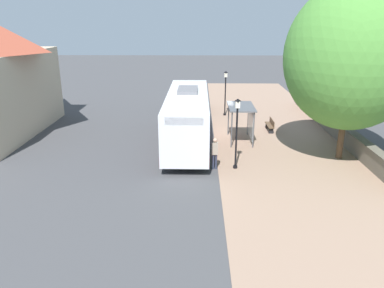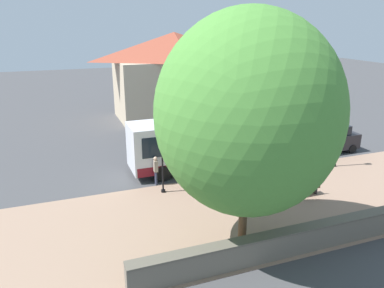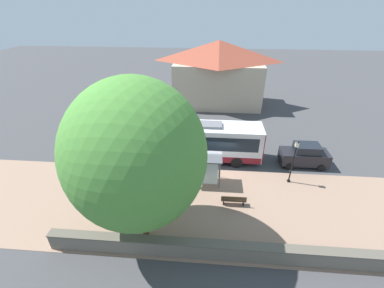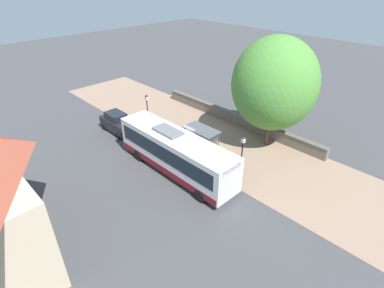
# 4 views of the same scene
# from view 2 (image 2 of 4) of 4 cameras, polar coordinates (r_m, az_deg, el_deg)

# --- Properties ---
(ground_plane) EXTENTS (120.00, 120.00, 0.00)m
(ground_plane) POSITION_cam_2_polar(r_m,az_deg,el_deg) (24.82, 9.39, -4.12)
(ground_plane) COLOR #424244
(ground_plane) RESTS_ON ground
(sidewalk_plaza) EXTENTS (9.00, 44.00, 0.02)m
(sidewalk_plaza) POSITION_cam_2_polar(r_m,az_deg,el_deg) (21.39, 15.34, -8.34)
(sidewalk_plaza) COLOR #937560
(sidewalk_plaza) RESTS_ON ground
(stone_wall) EXTENTS (0.60, 20.00, 1.17)m
(stone_wall) POSITION_cam_2_polar(r_m,az_deg,el_deg) (18.43, 22.86, -11.73)
(stone_wall) COLOR #6B6356
(stone_wall) RESTS_ON ground
(background_building) EXTENTS (6.97, 11.87, 8.32)m
(background_building) POSITION_cam_2_polar(r_m,az_deg,el_deg) (37.75, -2.67, 10.58)
(background_building) COLOR #C6B293
(background_building) RESTS_ON ground
(bus) EXTENTS (2.74, 11.27, 3.53)m
(bus) POSITION_cam_2_polar(r_m,az_deg,el_deg) (24.83, 3.47, 0.61)
(bus) COLOR silver
(bus) RESTS_ON ground
(bus_shelter) EXTENTS (1.69, 3.12, 2.43)m
(bus_shelter) POSITION_cam_2_polar(r_m,az_deg,el_deg) (21.88, 8.59, -1.52)
(bus_shelter) COLOR #515459
(bus_shelter) RESTS_ON ground
(pedestrian) EXTENTS (0.34, 0.24, 1.79)m
(pedestrian) POSITION_cam_2_polar(r_m,az_deg,el_deg) (22.25, -5.56, -3.70)
(pedestrian) COLOR #2D3347
(pedestrian) RESTS_ON ground
(bench) EXTENTS (0.40, 1.77, 0.88)m
(bench) POSITION_cam_2_polar(r_m,az_deg,el_deg) (21.93, 16.92, -6.46)
(bench) COLOR brown
(bench) RESTS_ON ground
(street_lamp_near) EXTENTS (0.28, 0.28, 3.77)m
(street_lamp_near) POSITION_cam_2_polar(r_m,az_deg,el_deg) (26.33, 21.36, 1.35)
(street_lamp_near) COLOR black
(street_lamp_near) RESTS_ON ground
(street_lamp_far) EXTENTS (0.28, 0.28, 3.93)m
(street_lamp_far) POSITION_cam_2_polar(r_m,az_deg,el_deg) (20.78, -4.56, -1.51)
(street_lamp_far) COLOR black
(street_lamp_far) RESTS_ON ground
(shade_tree) EXTENTS (7.35, 7.35, 9.95)m
(shade_tree) POSITION_cam_2_polar(r_m,az_deg,el_deg) (14.75, 8.50, 4.52)
(shade_tree) COLOR brown
(shade_tree) RESTS_ON ground
(parked_car_behind_bus) EXTENTS (1.84, 4.03, 2.05)m
(parked_car_behind_bus) POSITION_cam_2_polar(r_m,az_deg,el_deg) (29.67, 20.49, 0.72)
(parked_car_behind_bus) COLOR black
(parked_car_behind_bus) RESTS_ON ground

